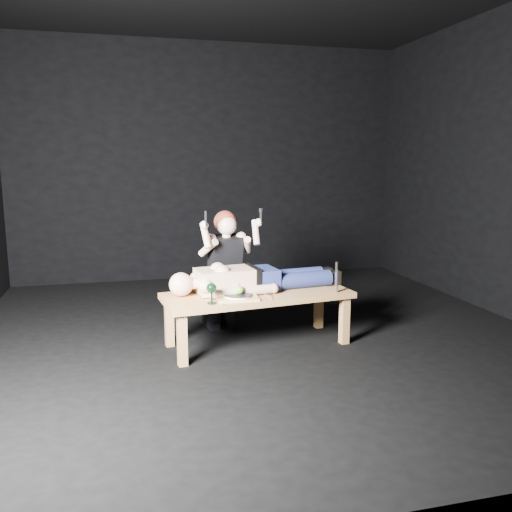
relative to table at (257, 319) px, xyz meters
name	(u,v)px	position (x,y,z in m)	size (l,w,h in m)	color
ground	(258,335)	(0.07, 0.24, -0.23)	(5.00, 5.00, 0.00)	black
back_wall	(210,163)	(0.07, 2.74, 1.27)	(5.00, 5.00, 0.00)	black
table	(257,319)	(0.00, 0.00, 0.00)	(1.55, 0.58, 0.45)	#C58945
lying_man	(258,275)	(0.03, 0.11, 0.35)	(1.44, 0.44, 0.25)	#D7A88E
kneeling_woman	(223,269)	(-0.20, 0.48, 0.34)	(0.60, 0.68, 1.13)	black
serving_tray	(237,298)	(-0.20, -0.16, 0.23)	(0.32, 0.23, 0.02)	tan
plate	(237,296)	(-0.20, -0.16, 0.25)	(0.21, 0.21, 0.02)	white
apple	(239,290)	(-0.19, -0.15, 0.30)	(0.07, 0.07, 0.07)	#64A832
goblet	(212,293)	(-0.42, -0.24, 0.31)	(0.08, 0.08, 0.16)	black
fork_flat	(220,302)	(-0.35, -0.22, 0.23)	(0.01, 0.16, 0.01)	#B2B2B7
knife_flat	(271,297)	(0.07, -0.19, 0.23)	(0.01, 0.16, 0.01)	#B2B2B7
spoon_flat	(263,294)	(0.03, -0.07, 0.23)	(0.01, 0.16, 0.01)	#B2B2B7
carving_knife	(337,277)	(0.64, -0.15, 0.35)	(0.03, 0.04, 0.26)	#B2B2B7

